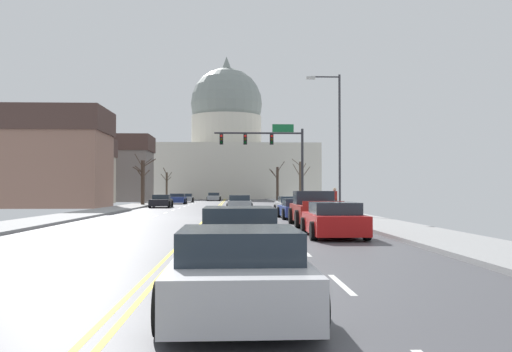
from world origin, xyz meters
name	(u,v)px	position (x,y,z in m)	size (l,w,h in m)	color
ground	(209,217)	(0.00, 0.00, 0.02)	(20.00, 180.00, 0.20)	#48484D
signal_gantry	(272,147)	(4.86, 14.96, 5.46)	(7.91, 0.41, 7.37)	#28282D
street_lamp_right	(336,133)	(7.95, 0.62, 5.29)	(2.17, 0.24, 8.83)	#333338
capitol_building	(226,153)	(0.00, 75.32, 8.97)	(33.99, 23.49, 28.05)	beige
sedan_near_00	(240,204)	(2.00, 10.51, 0.59)	(2.11, 4.40, 1.26)	#9EA3A8
sedan_near_01	(290,206)	(5.44, 4.26, 0.58)	(2.07, 4.63, 1.24)	silver
sedan_near_02	(296,209)	(5.24, -1.40, 0.55)	(2.09, 4.33, 1.17)	navy
pickup_truck_near_03	(315,210)	(5.40, -7.77, 0.73)	(2.27, 5.32, 1.64)	maroon
sedan_near_04	(334,220)	(5.14, -14.19, 0.60)	(2.05, 4.41, 1.25)	#B71414
sedan_near_05	(239,234)	(1.68, -20.37, 0.61)	(2.15, 4.64, 1.28)	black
sedan_near_06	(238,272)	(1.63, -26.26, 0.55)	(2.06, 4.38, 1.18)	silver
sedan_oncoming_00	(161,201)	(-5.42, 19.50, 0.57)	(2.02, 4.23, 1.23)	black
sedan_oncoming_01	(177,199)	(-5.29, 33.25, 0.59)	(2.16, 4.63, 1.23)	navy
sedan_oncoming_02	(186,198)	(-5.03, 42.64, 0.54)	(2.05, 4.48, 1.16)	#9EA3A8
sedan_oncoming_03	(214,197)	(-1.57, 51.59, 0.58)	(2.10, 4.72, 1.24)	#9EA3A8
flank_building_00	(68,170)	(-18.25, 32.77, 4.08)	(9.81, 9.81, 8.03)	#B2A38E
flank_building_01	(54,157)	(-15.64, 19.75, 4.80)	(9.99, 7.89, 9.46)	#8C6656
flank_building_02	(107,168)	(-16.60, 45.96, 4.78)	(12.74, 7.27, 9.42)	slate
bare_tree_00	(301,183)	(8.46, 23.32, 2.45)	(1.86, 1.52, 4.78)	brown
bare_tree_01	(167,185)	(-8.35, 47.87, 2.41)	(1.59, 1.14, 4.78)	brown
bare_tree_02	(277,183)	(7.89, 47.43, 2.73)	(2.28, 2.51, 5.69)	#423328
bare_tree_03	(143,181)	(-8.10, 25.01, 2.62)	(2.48, 1.83, 5.40)	#423328
pedestrian_00	(335,199)	(8.17, 2.24, 1.09)	(0.35, 0.34, 1.70)	#4C4238
bicycle_parked	(325,208)	(7.61, 2.96, 0.49)	(0.12, 1.77, 0.85)	black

